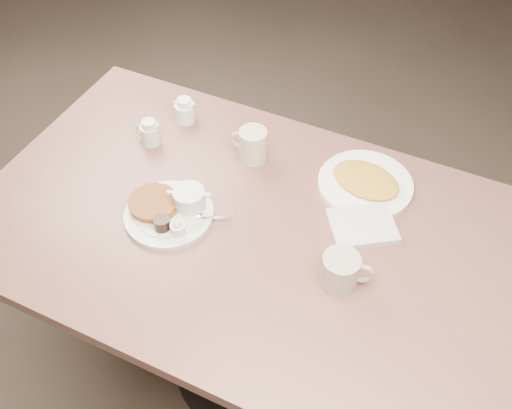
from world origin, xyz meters
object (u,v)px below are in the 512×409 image
at_px(main_plate, 171,209).
at_px(coffee_mug_near, 342,270).
at_px(creamer_left, 150,133).
at_px(creamer_right, 185,111).
at_px(hash_plate, 365,183).
at_px(diner_table, 253,265).
at_px(coffee_mug_far, 252,145).

relative_size(main_plate, coffee_mug_near, 2.28).
relative_size(creamer_left, creamer_right, 0.95).
xyz_separation_m(creamer_left, hash_plate, (0.64, 0.10, -0.02)).
xyz_separation_m(diner_table, hash_plate, (0.22, 0.27, 0.18)).
bearing_deg(coffee_mug_near, creamer_left, 161.13).
relative_size(main_plate, creamer_left, 3.53).
height_order(coffee_mug_far, hash_plate, coffee_mug_far).
height_order(diner_table, creamer_right, creamer_right).
bearing_deg(coffee_mug_far, creamer_right, 166.22).
bearing_deg(diner_table, coffee_mug_near, -13.45).
height_order(main_plate, coffee_mug_near, coffee_mug_near).
height_order(creamer_right, hash_plate, creamer_right).
bearing_deg(creamer_left, coffee_mug_far, 12.88).
bearing_deg(coffee_mug_near, coffee_mug_far, 141.54).
xyz_separation_m(coffee_mug_near, coffee_mug_far, (-0.38, 0.30, 0.00)).
relative_size(diner_table, creamer_right, 15.96).
distance_m(coffee_mug_far, creamer_left, 0.31).
distance_m(coffee_mug_far, creamer_right, 0.27).
xyz_separation_m(main_plate, hash_plate, (0.44, 0.33, -0.01)).
bearing_deg(diner_table, creamer_left, 157.88).
relative_size(diner_table, main_plate, 4.74).
bearing_deg(diner_table, main_plate, -166.38).
xyz_separation_m(main_plate, creamer_left, (-0.20, 0.22, 0.01)).
relative_size(coffee_mug_far, creamer_right, 1.24).
height_order(main_plate, creamer_left, creamer_left).
height_order(diner_table, coffee_mug_near, coffee_mug_near).
bearing_deg(coffee_mug_far, diner_table, -64.03).
xyz_separation_m(diner_table, coffee_mug_far, (-0.12, 0.24, 0.22)).
distance_m(main_plate, coffee_mug_far, 0.31).
xyz_separation_m(main_plate, coffee_mug_near, (0.48, -0.01, 0.02)).
bearing_deg(creamer_left, hash_plate, 8.94).
height_order(coffee_mug_far, creamer_left, coffee_mug_far).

